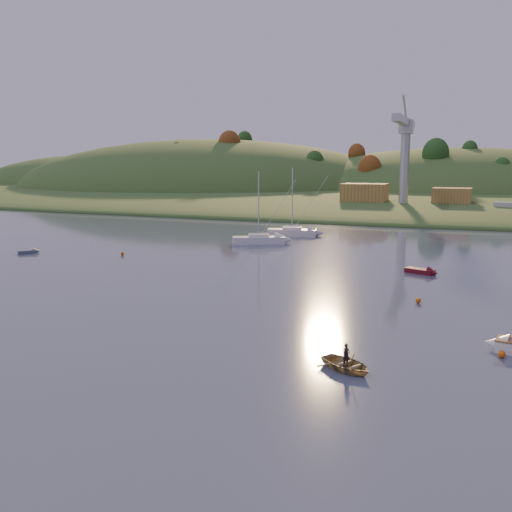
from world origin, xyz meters
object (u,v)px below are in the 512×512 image
(red_tender, at_px, (426,272))
(sailboat_far, at_px, (292,231))
(sailboat_near, at_px, (259,239))
(canoe, at_px, (346,364))
(grey_dinghy, at_px, (32,251))

(red_tender, bearing_deg, sailboat_far, 155.55)
(sailboat_near, bearing_deg, canoe, -89.79)
(canoe, relative_size, red_tender, 0.91)
(sailboat_far, height_order, grey_dinghy, sailboat_far)
(canoe, bearing_deg, sailboat_far, 52.94)
(grey_dinghy, bearing_deg, sailboat_near, -11.80)
(red_tender, bearing_deg, grey_dinghy, -152.18)
(sailboat_far, height_order, red_tender, sailboat_far)
(canoe, height_order, red_tender, red_tender)
(sailboat_near, relative_size, sailboat_far, 0.96)
(sailboat_near, distance_m, grey_dinghy, 33.23)
(sailboat_near, relative_size, red_tender, 2.75)
(canoe, bearing_deg, grey_dinghy, 92.66)
(sailboat_near, height_order, grey_dinghy, sailboat_near)
(red_tender, xyz_separation_m, grey_dinghy, (-52.90, -4.37, -0.05))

